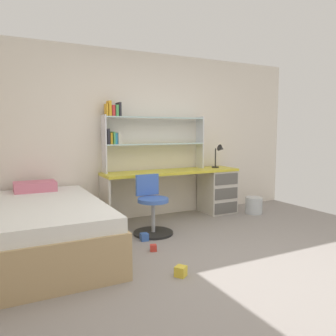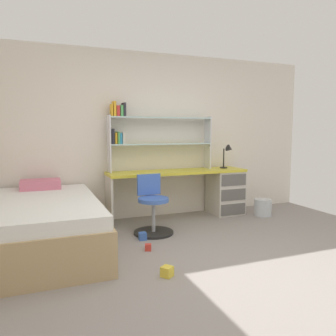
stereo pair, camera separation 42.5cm
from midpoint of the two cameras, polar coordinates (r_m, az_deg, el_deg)
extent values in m
cube|color=gray|center=(3.44, 7.93, -16.87)|extent=(5.51, 5.56, 0.02)
cube|color=silver|center=(5.22, -6.61, 5.42)|extent=(5.51, 0.06, 2.52)
cube|color=gold|center=(5.11, -1.64, -0.65)|extent=(2.16, 0.52, 0.04)
cube|color=beige|center=(5.57, 6.20, -3.94)|extent=(0.48, 0.49, 0.70)
cube|color=beige|center=(4.82, -13.19, -5.71)|extent=(0.03, 0.46, 0.70)
cube|color=#5E5B57|center=(5.42, 7.63, -6.78)|extent=(0.43, 0.01, 0.18)
cube|color=#5E5B57|center=(5.37, 7.67, -4.36)|extent=(0.43, 0.01, 0.18)
cube|color=#5E5B57|center=(5.33, 7.71, -1.89)|extent=(0.43, 0.01, 0.18)
cube|color=silver|center=(4.86, -13.30, 3.96)|extent=(0.02, 0.22, 0.83)
cube|color=silver|center=(5.47, 3.22, 4.36)|extent=(0.02, 0.22, 0.83)
cube|color=silver|center=(5.11, -4.56, 4.10)|extent=(1.58, 0.22, 0.02)
cube|color=silver|center=(5.11, -4.60, 8.52)|extent=(1.58, 0.22, 0.02)
cube|color=#26262D|center=(4.87, -12.79, 5.26)|extent=(0.03, 0.17, 0.22)
cube|color=gold|center=(4.88, -12.28, 4.95)|extent=(0.03, 0.15, 0.16)
cube|color=#4CA559|center=(4.89, -11.89, 5.03)|extent=(0.02, 0.19, 0.18)
cube|color=#338CBF|center=(4.90, -11.46, 4.92)|extent=(0.04, 0.13, 0.15)
cube|color=beige|center=(4.91, -10.95, 4.98)|extent=(0.04, 0.16, 0.16)
cube|color=gold|center=(4.88, -12.97, 9.61)|extent=(0.02, 0.12, 0.17)
cube|color=gold|center=(4.89, -12.52, 9.86)|extent=(0.04, 0.14, 0.21)
cube|color=red|center=(4.90, -11.95, 9.51)|extent=(0.04, 0.15, 0.15)
cube|color=#4CA559|center=(4.91, -11.39, 9.54)|extent=(0.04, 0.17, 0.16)
cube|color=#26262D|center=(4.92, -10.92, 9.76)|extent=(0.03, 0.17, 0.19)
cylinder|color=black|center=(5.54, 5.88, 0.15)|extent=(0.12, 0.12, 0.02)
cylinder|color=black|center=(5.52, 5.90, 1.78)|extent=(0.02, 0.02, 0.30)
cone|color=black|center=(5.51, 6.90, 3.32)|extent=(0.12, 0.11, 0.13)
cylinder|color=black|center=(4.47, -5.30, -10.96)|extent=(0.52, 0.52, 0.03)
cylinder|color=#A5A8AD|center=(4.41, -5.33, -8.51)|extent=(0.05, 0.05, 0.43)
cylinder|color=#3F66BF|center=(4.36, -5.36, -5.48)|extent=(0.40, 0.40, 0.05)
cube|color=#3F66BF|center=(4.49, -6.27, -2.87)|extent=(0.32, 0.04, 0.28)
cube|color=tan|center=(3.98, -23.27, -10.54)|extent=(1.24, 2.04, 0.44)
cube|color=white|center=(3.91, -23.46, -6.46)|extent=(1.18, 1.98, 0.14)
cube|color=#D8728C|center=(4.64, -24.16, -2.90)|extent=(0.50, 0.32, 0.12)
cylinder|color=silver|center=(5.61, 12.30, -6.23)|extent=(0.27, 0.27, 0.27)
cube|color=gold|center=(3.24, -1.75, -17.22)|extent=(0.13, 0.13, 0.10)
cube|color=#3860B7|center=(4.21, -7.01, -11.61)|extent=(0.10, 0.10, 0.09)
cube|color=red|center=(3.87, -5.75, -13.42)|extent=(0.09, 0.09, 0.07)
camera|label=1|loc=(0.21, -92.86, -0.32)|focal=35.85mm
camera|label=2|loc=(0.21, 87.14, 0.32)|focal=35.85mm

